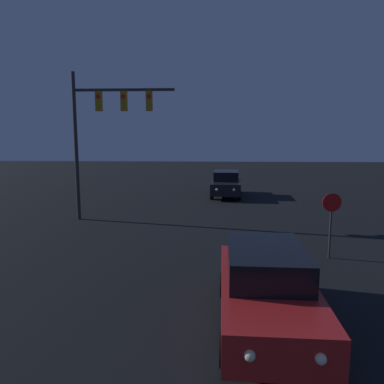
% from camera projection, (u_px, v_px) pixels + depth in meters
% --- Properties ---
extents(car_near, '(2.07, 4.82, 1.69)m').
position_uv_depth(car_near, '(266.00, 287.00, 7.93)').
color(car_near, '#B21E1E').
rests_on(car_near, ground_plane).
extents(car_far, '(2.19, 4.86, 1.69)m').
position_uv_depth(car_far, '(226.00, 183.00, 25.26)').
color(car_far, black).
rests_on(car_far, ground_plane).
extents(traffic_signal_mast, '(4.82, 0.30, 6.99)m').
position_uv_depth(traffic_signal_mast, '(102.00, 121.00, 17.55)').
color(traffic_signal_mast, '#2D2D2D').
rests_on(traffic_signal_mast, ground_plane).
extents(stop_sign, '(0.61, 0.07, 2.20)m').
position_uv_depth(stop_sign, '(331.00, 214.00, 12.26)').
color(stop_sign, '#2D2D2D').
rests_on(stop_sign, ground_plane).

